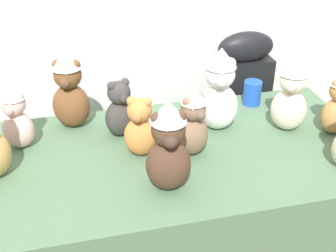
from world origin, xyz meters
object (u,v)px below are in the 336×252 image
(teddy_bear_chestnut, at_px, (69,91))
(teddy_bear_charcoal, at_px, (120,110))
(party_cup_blue, at_px, (252,93))
(instrument_case, at_px, (238,126))
(teddy_bear_cream, at_px, (291,95))
(teddy_bear_blush, at_px, (16,117))
(display_table, at_px, (168,228))
(teddy_bear_cocoa, at_px, (168,147))
(teddy_bear_snow, at_px, (219,91))
(teddy_bear_ginger, at_px, (140,128))
(teddy_bear_mocha, at_px, (193,122))

(teddy_bear_chestnut, bearing_deg, teddy_bear_charcoal, -16.01)
(teddy_bear_charcoal, xyz_separation_m, party_cup_blue, (0.61, 0.12, -0.06))
(teddy_bear_chestnut, height_order, teddy_bear_charcoal, teddy_bear_chestnut)
(teddy_bear_charcoal, bearing_deg, instrument_case, 8.35)
(teddy_bear_cream, height_order, teddy_bear_blush, teddy_bear_cream)
(display_table, distance_m, teddy_bear_cream, 0.75)
(teddy_bear_cocoa, relative_size, teddy_bear_blush, 1.24)
(teddy_bear_snow, height_order, party_cup_blue, teddy_bear_snow)
(instrument_case, height_order, teddy_bear_cocoa, teddy_bear_cocoa)
(teddy_bear_snow, height_order, teddy_bear_blush, teddy_bear_snow)
(teddy_bear_blush, bearing_deg, teddy_bear_ginger, 2.45)
(teddy_bear_charcoal, relative_size, teddy_bear_blush, 0.90)
(teddy_bear_mocha, relative_size, teddy_bear_blush, 1.03)
(teddy_bear_ginger, bearing_deg, teddy_bear_chestnut, 152.63)
(teddy_bear_chestnut, xyz_separation_m, teddy_bear_charcoal, (0.19, -0.12, -0.05))
(teddy_bear_mocha, distance_m, teddy_bear_blush, 0.66)
(teddy_bear_snow, bearing_deg, party_cup_blue, 50.71)
(teddy_bear_snow, bearing_deg, teddy_bear_mocha, -120.29)
(teddy_bear_mocha, bearing_deg, teddy_bear_blush, 138.11)
(teddy_bear_snow, xyz_separation_m, party_cup_blue, (0.22, 0.16, -0.12))
(teddy_bear_mocha, height_order, teddy_bear_chestnut, teddy_bear_chestnut)
(instrument_case, relative_size, teddy_bear_cocoa, 3.12)
(teddy_bear_cream, distance_m, teddy_bear_ginger, 0.62)
(teddy_bear_cream, height_order, teddy_bear_cocoa, teddy_bear_cocoa)
(teddy_bear_blush, bearing_deg, display_table, 3.97)
(teddy_bear_mocha, height_order, teddy_bear_charcoal, teddy_bear_mocha)
(teddy_bear_mocha, distance_m, teddy_bear_ginger, 0.20)
(party_cup_blue, bearing_deg, teddy_bear_blush, -173.37)
(display_table, distance_m, teddy_bear_cocoa, 0.59)
(display_table, distance_m, teddy_bear_mocha, 0.54)
(instrument_case, relative_size, teddy_bear_chestnut, 3.11)
(teddy_bear_mocha, relative_size, teddy_bear_snow, 0.79)
(teddy_bear_ginger, relative_size, teddy_bear_cocoa, 0.72)
(teddy_bear_snow, distance_m, teddy_bear_cocoa, 0.44)
(teddy_bear_cream, bearing_deg, teddy_bear_blush, -152.22)
(teddy_bear_cocoa, xyz_separation_m, teddy_bear_charcoal, (-0.11, 0.37, -0.05))
(instrument_case, distance_m, teddy_bear_blush, 1.17)
(party_cup_blue, bearing_deg, teddy_bear_charcoal, -168.81)
(teddy_bear_ginger, xyz_separation_m, party_cup_blue, (0.56, 0.27, -0.06))
(teddy_bear_cream, height_order, party_cup_blue, teddy_bear_cream)
(display_table, relative_size, teddy_bear_ginger, 6.62)
(teddy_bear_cream, distance_m, teddy_bear_cocoa, 0.62)
(teddy_bear_ginger, bearing_deg, teddy_bear_cocoa, -54.63)
(display_table, relative_size, teddy_bear_snow, 4.53)
(teddy_bear_snow, xyz_separation_m, teddy_bear_cocoa, (-0.29, -0.33, -0.01))
(teddy_bear_ginger, distance_m, teddy_bear_cocoa, 0.23)
(teddy_bear_blush, bearing_deg, teddy_bear_mocha, 4.71)
(teddy_bear_ginger, bearing_deg, teddy_bear_snow, 39.55)
(teddy_bear_ginger, bearing_deg, teddy_bear_blush, -178.34)
(instrument_case, distance_m, teddy_bear_cream, 0.61)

